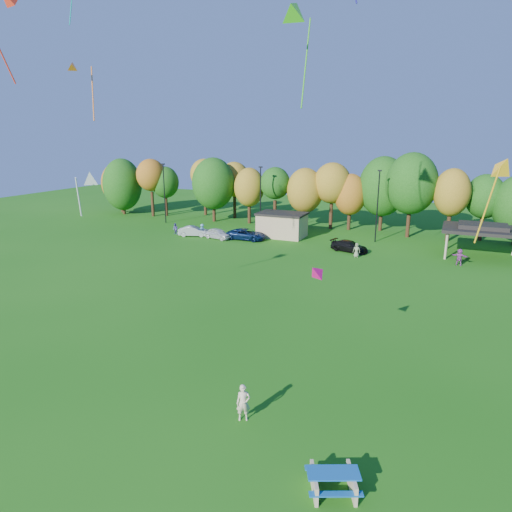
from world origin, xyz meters
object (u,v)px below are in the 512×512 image
at_px(car_b, 194,231).
at_px(car_d, 349,246).
at_px(car_a, 218,234).
at_px(car_c, 246,234).
at_px(kite_flyer, 243,403).
at_px(picnic_table, 333,480).

xyz_separation_m(car_b, car_d, (21.13, 0.07, -0.03)).
height_order(car_a, car_c, car_c).
bearing_deg(car_c, car_a, 102.91).
height_order(kite_flyer, car_a, kite_flyer).
bearing_deg(picnic_table, kite_flyer, 127.46).
distance_m(picnic_table, car_d, 38.04).
bearing_deg(car_a, car_b, 101.40).
distance_m(picnic_table, car_a, 44.81).
xyz_separation_m(picnic_table, car_d, (-7.67, 37.26, 0.14)).
xyz_separation_m(picnic_table, car_b, (-28.80, 37.19, 0.17)).
bearing_deg(car_b, car_a, -110.10).
bearing_deg(car_d, picnic_table, -153.32).
distance_m(car_a, car_d, 17.40).
height_order(car_a, car_b, car_a).
xyz_separation_m(car_a, car_c, (3.72, 0.96, 0.03)).
bearing_deg(car_a, car_d, -77.37).
relative_size(picnic_table, car_c, 0.49).
xyz_separation_m(picnic_table, kite_flyer, (-5.09, 2.74, 0.41)).
relative_size(car_b, car_d, 0.92).
bearing_deg(car_b, car_d, -109.08).
distance_m(car_a, car_b, 3.73).
relative_size(kite_flyer, car_b, 0.45).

